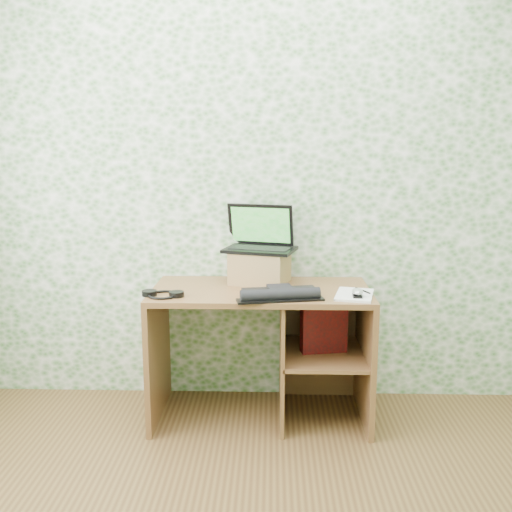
{
  "coord_description": "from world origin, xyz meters",
  "views": [
    {
      "loc": [
        0.06,
        -1.61,
        1.53
      ],
      "look_at": [
        -0.03,
        1.39,
        0.94
      ],
      "focal_mm": 40.0,
      "sensor_mm": 36.0,
      "label": 1
    }
  ],
  "objects_px": {
    "riser": "(260,267)",
    "laptop": "(260,239)",
    "keyboard": "(280,294)",
    "notepad": "(354,295)",
    "desk": "(275,334)"
  },
  "relations": [
    {
      "from": "laptop",
      "to": "notepad",
      "type": "height_order",
      "value": "laptop"
    },
    {
      "from": "notepad",
      "to": "keyboard",
      "type": "bearing_deg",
      "value": -160.49
    },
    {
      "from": "riser",
      "to": "laptop",
      "type": "bearing_deg",
      "value": 90.0
    },
    {
      "from": "desk",
      "to": "notepad",
      "type": "distance_m",
      "value": 0.53
    },
    {
      "from": "desk",
      "to": "riser",
      "type": "height_order",
      "value": "riser"
    },
    {
      "from": "riser",
      "to": "laptop",
      "type": "relative_size",
      "value": 0.69
    },
    {
      "from": "keyboard",
      "to": "notepad",
      "type": "bearing_deg",
      "value": -4.56
    },
    {
      "from": "riser",
      "to": "laptop",
      "type": "distance_m",
      "value": 0.16
    },
    {
      "from": "desk",
      "to": "riser",
      "type": "xyz_separation_m",
      "value": [
        -0.09,
        0.12,
        0.36
      ]
    },
    {
      "from": "riser",
      "to": "notepad",
      "type": "bearing_deg",
      "value": -29.09
    },
    {
      "from": "riser",
      "to": "notepad",
      "type": "distance_m",
      "value": 0.58
    },
    {
      "from": "laptop",
      "to": "keyboard",
      "type": "xyz_separation_m",
      "value": [
        0.11,
        -0.37,
        -0.22
      ]
    },
    {
      "from": "desk",
      "to": "keyboard",
      "type": "relative_size",
      "value": 2.63
    },
    {
      "from": "laptop",
      "to": "notepad",
      "type": "bearing_deg",
      "value": -16.78
    },
    {
      "from": "laptop",
      "to": "riser",
      "type": "bearing_deg",
      "value": -74.18
    }
  ]
}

